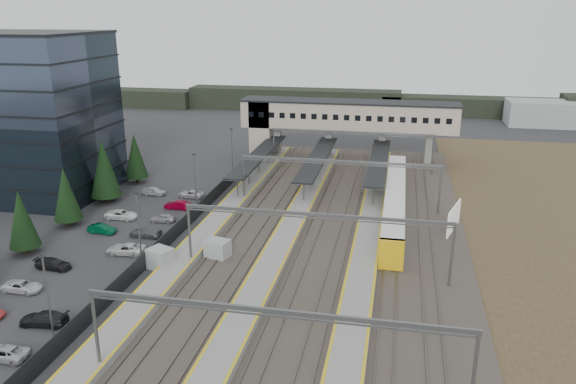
% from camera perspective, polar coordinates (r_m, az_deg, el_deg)
% --- Properties ---
extents(ground, '(220.00, 220.00, 0.00)m').
position_cam_1_polar(ground, '(70.73, -5.98, -4.74)').
color(ground, '#2B2B2D').
rests_on(ground, ground).
extents(office_building, '(24.30, 18.30, 24.30)m').
position_cam_1_polar(office_building, '(94.13, -25.53, 7.07)').
color(office_building, '#313B4E').
rests_on(office_building, ground).
extents(conifer_row, '(4.42, 49.82, 9.50)m').
position_cam_1_polar(conifer_row, '(75.25, -23.22, -0.81)').
color(conifer_row, black).
rests_on(conifer_row, ground).
extents(car_park, '(10.55, 44.39, 1.28)m').
position_cam_1_polar(car_park, '(69.83, -18.20, -5.36)').
color(car_park, '#9D9EA2').
rests_on(car_park, ground).
extents(lampposts, '(0.50, 53.25, 8.07)m').
position_cam_1_polar(lampposts, '(72.98, -11.81, -0.67)').
color(lampposts, slate).
rests_on(lampposts, ground).
extents(fence, '(0.08, 90.00, 2.00)m').
position_cam_1_polar(fence, '(76.80, -9.54, -2.22)').
color(fence, '#26282B').
rests_on(fence, ground).
extents(relay_cabin_near, '(3.05, 2.54, 2.21)m').
position_cam_1_polar(relay_cabin_near, '(65.15, -7.16, -5.78)').
color(relay_cabin_near, '#9CA0A2').
rests_on(relay_cabin_near, ground).
extents(relay_cabin_far, '(3.13, 2.90, 2.30)m').
position_cam_1_polar(relay_cabin_far, '(63.80, -12.83, -6.60)').
color(relay_cabin_far, '#9CA0A2').
rests_on(relay_cabin_far, ground).
extents(rail_corridor, '(34.00, 90.00, 0.92)m').
position_cam_1_polar(rail_corridor, '(73.12, 2.20, -3.62)').
color(rail_corridor, '#322E27').
rests_on(rail_corridor, ground).
extents(canopies, '(23.10, 30.00, 3.28)m').
position_cam_1_polar(canopies, '(93.05, 3.00, 3.48)').
color(canopies, black).
rests_on(canopies, ground).
extents(footbridge, '(40.40, 6.40, 11.20)m').
position_cam_1_polar(footbridge, '(106.62, 4.62, 7.52)').
color(footbridge, '#B5A591').
rests_on(footbridge, ground).
extents(gantries, '(28.40, 62.28, 7.17)m').
position_cam_1_polar(gantries, '(68.97, 4.17, 0.03)').
color(gantries, slate).
rests_on(gantries, ground).
extents(train, '(2.72, 37.76, 3.42)m').
position_cam_1_polar(train, '(79.23, 10.79, -0.93)').
color(train, white).
rests_on(train, ground).
extents(billboard, '(1.93, 5.96, 5.29)m').
position_cam_1_polar(billboard, '(69.47, 16.49, -2.68)').
color(billboard, slate).
rests_on(billboard, ground).
extents(treeline_far, '(170.00, 19.00, 7.00)m').
position_cam_1_polar(treeline_far, '(156.35, 12.80, 8.63)').
color(treeline_far, black).
rests_on(treeline_far, ground).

